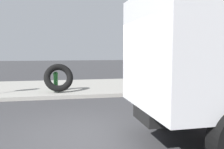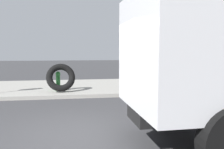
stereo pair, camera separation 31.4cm
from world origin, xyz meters
name	(u,v)px [view 1 (the left image)]	position (x,y,z in m)	size (l,w,h in m)	color
ground_plane	(91,132)	(0.00, 0.00, 0.00)	(80.00, 80.00, 0.00)	#38383A
sidewalk_curb	(77,87)	(0.00, 6.50, 0.07)	(36.00, 5.00, 0.15)	#99968E
fire_hydrant	(56,81)	(-0.97, 5.17, 0.60)	(0.21, 0.48, 0.84)	#2D8438
loose_tire	(59,78)	(-0.84, 4.83, 0.77)	(1.22, 1.22, 0.27)	black
bare_tree	(180,25)	(5.51, 6.60, 3.28)	(0.98, 1.61, 5.81)	#4C3823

